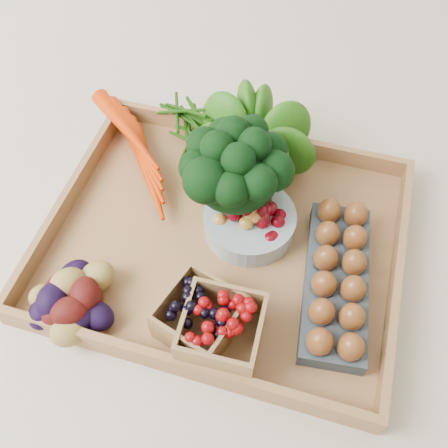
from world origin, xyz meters
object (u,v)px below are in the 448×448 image
(cherry_bowl, at_px, (249,222))
(tray, at_px, (224,242))
(broccoli, at_px, (235,188))
(egg_carton, at_px, (336,282))

(cherry_bowl, bearing_deg, tray, -135.70)
(tray, bearing_deg, broccoli, 89.02)
(egg_carton, bearing_deg, broccoli, 147.65)
(broccoli, xyz_separation_m, egg_carton, (0.18, -0.09, -0.05))
(tray, xyz_separation_m, cherry_bowl, (0.03, 0.03, 0.03))
(broccoli, height_order, cherry_bowl, broccoli)
(tray, distance_m, cherry_bowl, 0.05)
(tray, distance_m, broccoli, 0.09)
(cherry_bowl, distance_m, egg_carton, 0.16)
(broccoli, height_order, egg_carton, broccoli)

